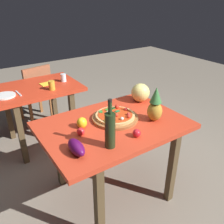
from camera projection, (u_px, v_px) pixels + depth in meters
ground_plane at (113, 190)px, 2.35m from camera, size 10.00×10.00×0.00m
display_table at (113, 133)px, 2.05m from camera, size 1.21×0.85×0.76m
background_table at (37, 96)px, 2.83m from camera, size 1.00×0.71×0.76m
dining_chair at (36, 91)px, 3.41m from camera, size 0.47×0.47×0.85m
pizza_board at (115, 118)px, 2.07m from camera, size 0.40×0.40×0.02m
pizza at (115, 115)px, 2.06m from camera, size 0.34×0.34×0.06m
wine_bottle at (110, 129)px, 1.65m from camera, size 0.08×0.08×0.37m
pineapple_left at (155, 106)px, 2.00m from camera, size 0.13×0.13×0.30m
melon at (140, 93)px, 2.38m from camera, size 0.18×0.18×0.18m
bell_pepper at (82, 123)px, 1.93m from camera, size 0.08×0.08×0.09m
eggplant at (76, 147)px, 1.62m from camera, size 0.10×0.20×0.09m
tomato_beside_pepper at (137, 133)px, 1.81m from camera, size 0.06×0.06×0.06m
tomato_at_corner at (81, 131)px, 1.83m from camera, size 0.06×0.06×0.06m
drinking_glass_juice at (52, 85)px, 2.68m from camera, size 0.07×0.07×0.10m
drinking_glass_water at (63, 78)px, 2.93m from camera, size 0.07×0.07×0.10m
dinner_plate at (5, 96)px, 2.52m from camera, size 0.22×0.22×0.02m
knife_utensil at (18, 93)px, 2.59m from camera, size 0.03×0.18×0.01m
napkin_folded at (47, 84)px, 2.86m from camera, size 0.15×0.13×0.01m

